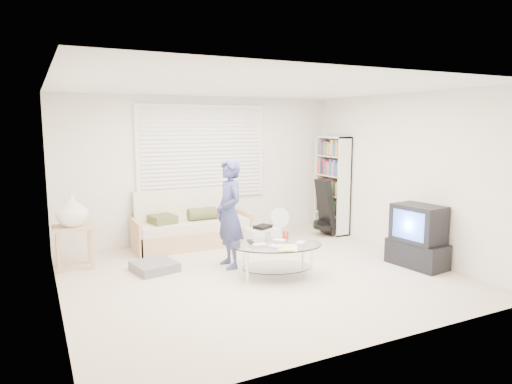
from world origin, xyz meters
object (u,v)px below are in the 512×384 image
futon_sofa (192,227)px  coffee_table (277,251)px  bookshelf (332,185)px  tv_unit (418,237)px

futon_sofa → coffee_table: size_ratio=1.38×
bookshelf → tv_unit: bearing=-93.2°
bookshelf → coffee_table: bookshelf is taller
futon_sofa → tv_unit: size_ratio=2.16×
tv_unit → futon_sofa: bearing=135.1°
bookshelf → tv_unit: (-0.13, -2.27, -0.47)m
futon_sofa → tv_unit: bearing=-44.9°
bookshelf → futon_sofa: bearing=174.4°
bookshelf → coffee_table: (-2.16, -1.78, -0.54)m
futon_sofa → coffee_table: (0.50, -2.04, 0.06)m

